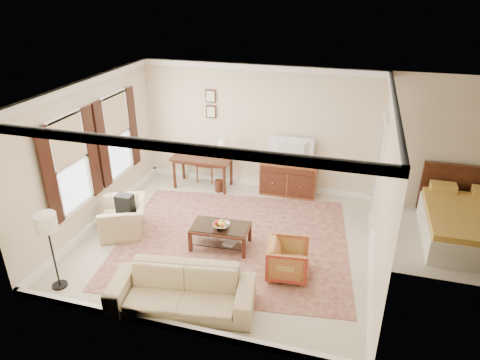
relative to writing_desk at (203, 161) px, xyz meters
The scene contains 21 objects.
room_shell 3.00m from the writing_desk, 59.15° to the right, with size 5.51×5.01×2.91m.
annex_bedroom 5.79m from the writing_desk, ahead, with size 3.00×2.70×2.90m.
window_front 3.24m from the writing_desk, 118.25° to the right, with size 0.12×1.56×1.80m, color #CCB284, non-canonical shape.
window_rear 2.07m from the writing_desk, 142.13° to the right, with size 0.12×1.56×1.80m, color #CCB284, non-canonical shape.
doorway 3.99m from the writing_desk, ahead, with size 0.10×1.12×2.25m, color white, non-canonical shape.
rug 2.57m from the writing_desk, 56.43° to the right, with size 4.32×3.70×0.01m, color maroon.
writing_desk is the anchor object (origin of this frame).
desk_chair 0.38m from the writing_desk, 94.35° to the left, with size 0.45×0.45×1.05m, color brown, non-canonical shape.
desk_lamp 0.64m from the writing_desk, ahead, with size 0.32×0.32×0.50m, color silver, non-canonical shape.
framed_prints 1.35m from the writing_desk, 76.66° to the left, with size 0.25×0.04×0.68m, color #4C2315, non-canonical shape.
sideboard 2.07m from the writing_desk, ahead, with size 1.28×0.49×0.79m, color brown.
tv 2.14m from the writing_desk, ahead, with size 0.98×0.56×0.13m, color black.
coffee_table 2.64m from the writing_desk, 62.45° to the right, with size 1.10×0.69×0.45m.
fruit_bowl 2.68m from the writing_desk, 62.39° to the right, with size 0.42×0.42×0.10m, color silver.
book_a 2.51m from the writing_desk, 67.13° to the right, with size 0.28×0.04×0.38m, color brown.
book_b 2.75m from the writing_desk, 60.89° to the right, with size 0.28×0.03×0.38m, color brown.
striped_armchair 3.83m from the writing_desk, 47.75° to the right, with size 0.68×0.64×0.70m, color maroon.
club_armchair 2.49m from the writing_desk, 108.19° to the right, with size 0.99×0.64×0.87m, color tan.
backpack 2.46m from the writing_desk, 107.01° to the right, with size 0.32×0.22×0.40m, color black.
sofa 4.22m from the writing_desk, 73.89° to the right, with size 2.18×0.64×0.85m, color tan.
floor_lamp 4.28m from the writing_desk, 103.16° to the right, with size 0.34×0.34×1.36m.
Camera 1 is at (2.19, -6.66, 4.59)m, focal length 32.00 mm.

